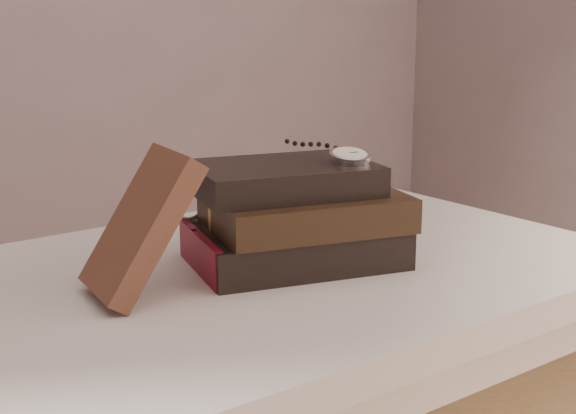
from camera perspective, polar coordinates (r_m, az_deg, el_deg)
table at (r=1.09m, az=-3.46°, el=-9.01°), size 1.00×0.60×0.75m
book_stack at (r=1.07m, az=0.50°, el=-0.68°), size 0.30×0.25×0.13m
journal at (r=0.96m, az=-9.92°, el=-1.22°), size 0.14×0.13×0.17m
pocket_watch at (r=1.07m, az=4.06°, el=3.49°), size 0.07×0.16×0.02m
eyeglasses at (r=1.12m, az=-5.55°, el=0.57°), size 0.14×0.15×0.05m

